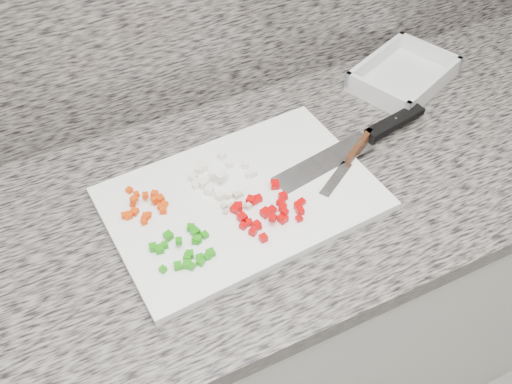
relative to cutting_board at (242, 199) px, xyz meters
The scene contains 11 objects.
cabinet 0.48m from the cutting_board, 154.62° to the left, with size 3.92×0.62×0.86m, color silver.
countertop 0.04m from the cutting_board, 154.62° to the left, with size 3.96×0.64×0.04m, color slate.
cutting_board is the anchor object (origin of this frame).
carrot_pile 0.18m from the cutting_board, 163.95° to the left, with size 0.09×0.10×0.02m.
onion_pile 0.07m from the cutting_board, 114.03° to the left, with size 0.13×0.12×0.02m.
green_pepper_pile 0.16m from the cutting_board, 152.39° to the right, with size 0.11×0.09×0.02m.
red_pepper_pile 0.07m from the cutting_board, 68.32° to the right, with size 0.14×0.12×0.02m.
garlic_pile 0.03m from the cutting_board, 148.11° to the right, with size 0.06×0.05×0.01m.
chef_knife 0.32m from the cutting_board, ahead, with size 0.39×0.11×0.02m.
paring_knife 0.25m from the cutting_board, ahead, with size 0.19×0.13×0.02m.
tray 0.53m from the cutting_board, 19.41° to the left, with size 0.28×0.25×0.05m.
Camera 1 is at (-0.27, 0.76, 1.72)m, focal length 40.00 mm.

